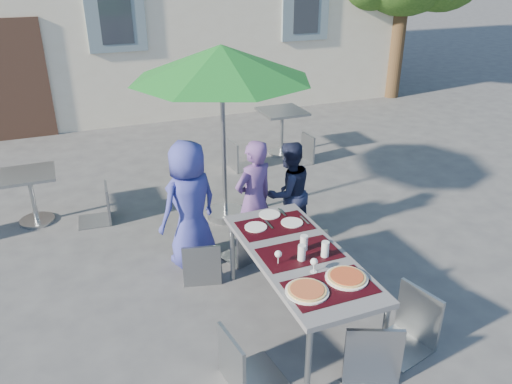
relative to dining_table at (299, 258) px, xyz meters
name	(u,v)px	position (x,y,z in m)	size (l,w,h in m)	color
dining_table	(299,258)	(0.00, 0.00, 0.00)	(0.80, 1.85, 0.76)	#4C4C52
pizza_near_left	(307,290)	(-0.20, -0.54, 0.07)	(0.35, 0.35, 0.03)	white
pizza_near_right	(347,277)	(0.18, -0.50, 0.07)	(0.35, 0.35, 0.03)	white
glassware	(307,250)	(0.03, -0.09, 0.13)	(0.50, 0.40, 0.15)	silver
place_settings	(273,221)	(0.01, 0.63, 0.06)	(0.63, 0.46, 0.01)	white
child_0	(190,205)	(-0.65, 1.37, 0.03)	(0.71, 0.46, 1.45)	#383D9B
child_1	(254,200)	(0.06, 1.25, 0.01)	(0.51, 0.34, 1.40)	#5D3D7D
child_2	(288,193)	(0.57, 1.42, -0.07)	(0.61, 0.35, 1.26)	#1B203C
chair_0	(200,238)	(-0.65, 0.97, -0.17)	(0.48, 0.49, 0.90)	gray
chair_1	(245,221)	(-0.08, 1.17, -0.19)	(0.49, 0.50, 0.87)	gray
chair_2	(309,223)	(0.57, 0.88, -0.20)	(0.46, 0.46, 0.85)	gray
chair_3	(243,327)	(-0.75, -0.53, -0.13)	(0.49, 0.48, 0.97)	gray
chair_4	(416,288)	(0.79, -0.65, -0.10)	(0.55, 0.54, 1.01)	#8F959A
chair_5	(380,333)	(0.17, -1.02, -0.08)	(0.61, 0.61, 1.04)	gray
patio_umbrella	(221,64)	(0.05, 2.26, 1.32)	(2.21, 2.21, 2.25)	#ADB1B5
cafe_table_0	(31,190)	(-2.30, 3.05, -0.24)	(0.65, 0.65, 0.69)	#ADB1B5
bg_chair_r_0	(97,183)	(-1.50, 2.77, -0.15)	(0.45, 0.44, 0.93)	gray
cafe_table_1	(282,123)	(1.73, 4.15, -0.14)	(0.74, 0.74, 0.79)	#ADB1B5
bg_chair_l_1	(238,138)	(0.79, 3.78, -0.16)	(0.44, 0.43, 0.91)	#92969D
bg_chair_r_1	(304,133)	(1.90, 3.65, -0.18)	(0.43, 0.42, 0.89)	gray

